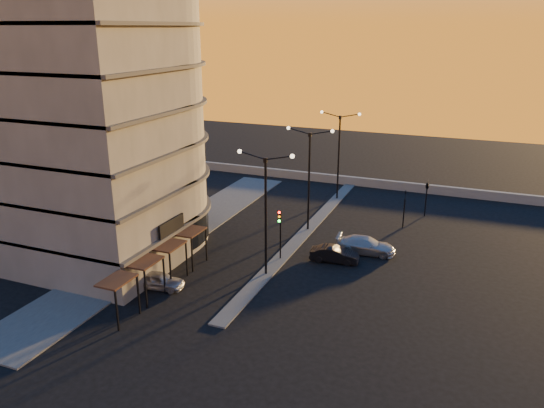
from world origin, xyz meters
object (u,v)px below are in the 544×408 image
at_px(car_hatchback, 159,280).
at_px(car_wagon, 366,245).
at_px(streetlamp_mid, 309,171).
at_px(car_sedan, 334,254).
at_px(traffic_light_main, 280,226).

bearing_deg(car_hatchback, car_wagon, -54.74).
height_order(streetlamp_mid, car_sedan, streetlamp_mid).
height_order(streetlamp_mid, car_wagon, streetlamp_mid).
xyz_separation_m(car_sedan, car_wagon, (1.93, 2.62, 0.06)).
relative_size(car_sedan, car_wagon, 0.80).
bearing_deg(car_wagon, car_hatchback, 128.25).
bearing_deg(traffic_light_main, car_wagon, 33.25).
height_order(streetlamp_mid, car_hatchback, streetlamp_mid).
distance_m(traffic_light_main, car_wagon, 7.57).
distance_m(car_hatchback, car_sedan, 13.81).
distance_m(car_sedan, car_wagon, 3.25).
bearing_deg(car_hatchback, streetlamp_mid, -31.13).
xyz_separation_m(streetlamp_mid, car_hatchback, (-6.24, -14.89, -4.97)).
xyz_separation_m(streetlamp_mid, car_sedan, (4.13, -5.78, -4.96)).
height_order(traffic_light_main, car_sedan, traffic_light_main).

